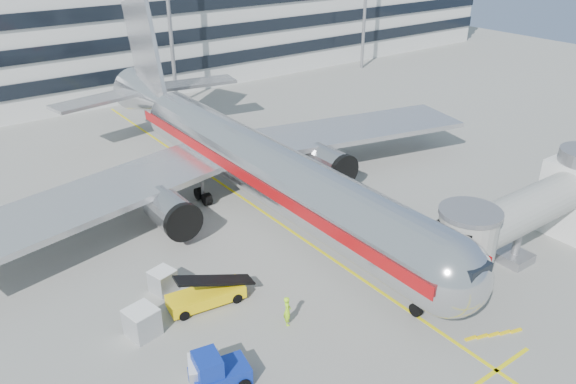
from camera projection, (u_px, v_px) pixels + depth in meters
ground at (333, 260)px, 41.42m from camera, size 180.00×180.00×0.00m
lead_in_line at (259, 209)px, 48.66m from camera, size 0.25×70.00×0.01m
stop_bar at (496, 371)px, 31.29m from camera, size 6.00×0.25×0.01m
main_jet at (246, 158)px, 48.04m from camera, size 50.95×48.70×16.06m
jet_bridge at (536, 209)px, 40.40m from camera, size 17.80×4.50×7.00m
terminal at (71, 34)px, 79.91m from camera, size 150.00×24.25×15.60m
belt_loader at (206, 295)px, 36.38m from camera, size 5.35×2.45×2.51m
baggage_tug at (216, 373)px, 29.78m from camera, size 3.32×2.41×2.30m
cargo_container_left at (142, 322)px, 33.64m from camera, size 2.02×2.02×1.82m
cargo_container_right at (163, 281)px, 37.69m from camera, size 1.80×1.80×1.57m
cargo_container_front at (205, 374)px, 29.88m from camera, size 2.18×2.18×1.76m
ramp_worker at (287, 311)px, 34.47m from camera, size 0.76×0.87×2.01m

